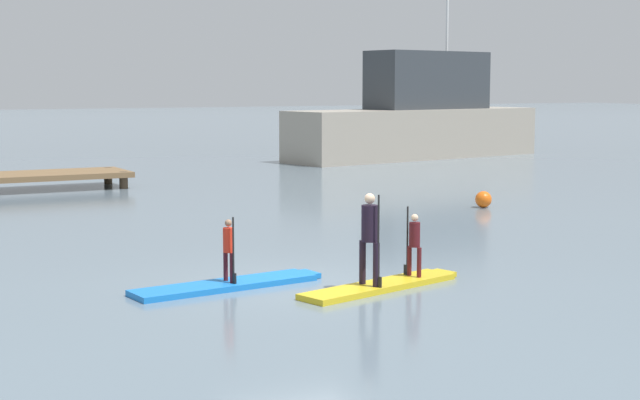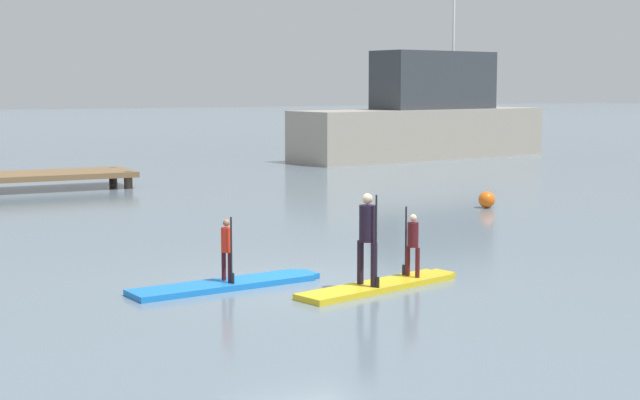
{
  "view_description": "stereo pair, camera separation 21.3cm",
  "coord_description": "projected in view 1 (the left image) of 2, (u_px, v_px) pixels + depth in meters",
  "views": [
    {
      "loc": [
        -7.46,
        -14.71,
        3.45
      ],
      "look_at": [
        1.65,
        2.41,
        1.13
      ],
      "focal_mm": 54.64,
      "sensor_mm": 36.0,
      "label": 1
    },
    {
      "loc": [
        -7.27,
        -14.8,
        3.45
      ],
      "look_at": [
        1.65,
        2.41,
        1.13
      ],
      "focal_mm": 54.64,
      "sensor_mm": 36.0,
      "label": 2
    }
  ],
  "objects": [
    {
      "name": "paddler_child_front",
      "position": [
        414.0,
        241.0,
        16.94
      ],
      "size": [
        0.24,
        0.38,
        1.22
      ],
      "color": "#4C1419",
      "rests_on": "paddleboard_far"
    },
    {
      "name": "fishing_boat_white_large",
      "position": [
        418.0,
        119.0,
        45.32
      ],
      "size": [
        13.59,
        5.18,
        12.61
      ],
      "color": "#9E9384",
      "rests_on": "ground"
    },
    {
      "name": "paddleboard_near",
      "position": [
        229.0,
        285.0,
        16.55
      ],
      "size": [
        3.51,
        1.09,
        0.1
      ],
      "color": "blue",
      "rests_on": "ground"
    },
    {
      "name": "paddler_adult",
      "position": [
        370.0,
        233.0,
        16.14
      ],
      "size": [
        0.33,
        0.48,
        1.55
      ],
      "color": "black",
      "rests_on": "paddleboard_far"
    },
    {
      "name": "paddler_child_solo",
      "position": [
        229.0,
        247.0,
        16.46
      ],
      "size": [
        0.21,
        0.38,
        1.13
      ],
      "color": "#4C1419",
      "rests_on": "paddleboard_near"
    },
    {
      "name": "ground_plane",
      "position": [
        301.0,
        285.0,
        16.78
      ],
      "size": [
        240.0,
        240.0,
        0.0
      ],
      "primitive_type": "plane",
      "color": "slate"
    },
    {
      "name": "paddleboard_far",
      "position": [
        382.0,
        286.0,
        16.47
      ],
      "size": [
        3.39,
        1.43,
        0.1
      ],
      "color": "gold",
      "rests_on": "ground"
    },
    {
      "name": "mooring_buoy_mid",
      "position": [
        483.0,
        199.0,
        27.19
      ],
      "size": [
        0.46,
        0.46,
        0.46
      ],
      "primitive_type": "sphere",
      "color": "orange",
      "rests_on": "ground"
    }
  ]
}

